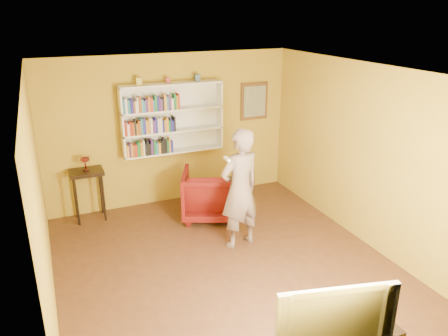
{
  "coord_description": "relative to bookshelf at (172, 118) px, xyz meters",
  "views": [
    {
      "loc": [
        -2.09,
        -4.86,
        3.42
      ],
      "look_at": [
        0.3,
        0.75,
        1.17
      ],
      "focal_mm": 35.0,
      "sensor_mm": 36.0,
      "label": 1
    }
  ],
  "objects": [
    {
      "name": "framed_painting",
      "position": [
        1.65,
        0.05,
        0.16
      ],
      "size": [
        0.55,
        0.05,
        0.7
      ],
      "color": "#513317",
      "rests_on": "room_shell"
    },
    {
      "name": "room_shell",
      "position": [
        0.0,
        -2.41,
        -0.58
      ],
      "size": [
        5.3,
        5.8,
        2.88
      ],
      "color": "#452816",
      "rests_on": "ground"
    },
    {
      "name": "television",
      "position": [
        0.08,
        -4.66,
        -0.75
      ],
      "size": [
        1.11,
        0.4,
        0.64
      ],
      "primitive_type": "imported",
      "rotation": [
        0.0,
        0.0,
        -0.23
      ],
      "color": "black",
      "rests_on": "tv_cabinet"
    },
    {
      "name": "ruby_lustre",
      "position": [
        -1.55,
        -0.16,
        -0.53
      ],
      "size": [
        0.15,
        0.15,
        0.24
      ],
      "color": "maroon",
      "rests_on": "console_table"
    },
    {
      "name": "ornament_left",
      "position": [
        -0.55,
        -0.06,
        0.68
      ],
      "size": [
        0.09,
        0.09,
        0.12
      ],
      "primitive_type": "cube",
      "color": "gold",
      "rests_on": "bookshelf"
    },
    {
      "name": "person",
      "position": [
        0.43,
        -1.95,
        -0.67
      ],
      "size": [
        0.75,
        0.58,
        1.84
      ],
      "primitive_type": "imported",
      "rotation": [
        0.0,
        0.0,
        3.37
      ],
      "color": "#6F5B51",
      "rests_on": "ground"
    },
    {
      "name": "armchair",
      "position": [
        0.37,
        -0.88,
        -1.17
      ],
      "size": [
        1.21,
        1.22,
        0.85
      ],
      "primitive_type": "imported",
      "rotation": [
        0.0,
        0.0,
        2.73
      ],
      "color": "#4F0507",
      "rests_on": "ground"
    },
    {
      "name": "bookshelf",
      "position": [
        0.0,
        0.0,
        0.0
      ],
      "size": [
        1.8,
        0.29,
        1.23
      ],
      "color": "white",
      "rests_on": "room_shell"
    },
    {
      "name": "ornament_right",
      "position": [
        0.47,
        -0.06,
        0.68
      ],
      "size": [
        0.09,
        0.09,
        0.12
      ],
      "primitive_type": "cube",
      "color": "#445871",
      "rests_on": "bookshelf"
    },
    {
      "name": "books_row_upper",
      "position": [
        -0.38,
        -0.11,
        0.3
      ],
      "size": [
        0.97,
        0.19,
        0.27
      ],
      "color": "teal",
      "rests_on": "bookshelf"
    },
    {
      "name": "game_remote",
      "position": [
        0.1,
        -2.22,
        -0.07
      ],
      "size": [
        0.04,
        0.15,
        0.04
      ],
      "primitive_type": "cube",
      "color": "white",
      "rests_on": "person"
    },
    {
      "name": "ornament_centre",
      "position": [
        -0.06,
        -0.06,
        0.67
      ],
      "size": [
        0.07,
        0.07,
        0.1
      ],
      "primitive_type": "cube",
      "color": "#9F3539",
      "rests_on": "bookshelf"
    },
    {
      "name": "books_row_lower",
      "position": [
        -0.45,
        -0.11,
        -0.46
      ],
      "size": [
        0.81,
        0.19,
        0.27
      ],
      "color": "orange",
      "rests_on": "bookshelf"
    },
    {
      "name": "books_row_middle",
      "position": [
        -0.41,
        -0.11,
        -0.08
      ],
      "size": [
        0.88,
        0.19,
        0.27
      ],
      "color": "#AD2A1A",
      "rests_on": "bookshelf"
    },
    {
      "name": "console_table",
      "position": [
        -1.55,
        -0.16,
        -0.86
      ],
      "size": [
        0.54,
        0.41,
        0.88
      ],
      "color": "black",
      "rests_on": "ground"
    }
  ]
}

